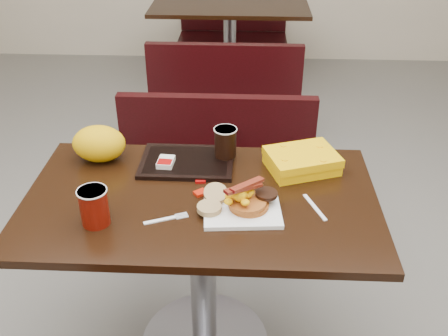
{
  "coord_description": "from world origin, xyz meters",
  "views": [
    {
      "loc": [
        0.15,
        -1.44,
        1.75
      ],
      "look_at": [
        0.08,
        0.08,
        0.82
      ],
      "focal_mm": 41.39,
      "sensor_mm": 36.0,
      "label": 1
    }
  ],
  "objects_px": {
    "table_far": "(230,51)",
    "fork": "(160,220)",
    "coffee_cup_near": "(94,207)",
    "paper_bag": "(99,144)",
    "bench_far_n": "(233,27)",
    "bench_near_n": "(215,181)",
    "bench_far_s": "(226,86)",
    "knife": "(315,207)",
    "tray": "(187,162)",
    "table_near": "(203,278)",
    "pancake_stack": "(249,203)",
    "platter": "(242,210)",
    "coffee_cup_far": "(225,142)",
    "clamshell": "(302,161)",
    "hashbrown_sleeve_left": "(166,162)"
  },
  "relations": [
    {
      "from": "coffee_cup_near",
      "to": "bench_far_n",
      "type": "bearing_deg",
      "value": 84.77
    },
    {
      "from": "table_near",
      "to": "clamshell",
      "type": "distance_m",
      "value": 0.58
    },
    {
      "from": "bench_near_n",
      "to": "pancake_stack",
      "type": "relative_size",
      "value": 7.63
    },
    {
      "from": "table_near",
      "to": "paper_bag",
      "type": "relative_size",
      "value": 6.04
    },
    {
      "from": "fork",
      "to": "coffee_cup_far",
      "type": "xyz_separation_m",
      "value": [
        0.19,
        0.4,
        0.07
      ]
    },
    {
      "from": "table_near",
      "to": "coffee_cup_near",
      "type": "relative_size",
      "value": 9.72
    },
    {
      "from": "knife",
      "to": "clamshell",
      "type": "relative_size",
      "value": 0.62
    },
    {
      "from": "fork",
      "to": "coffee_cup_far",
      "type": "bearing_deg",
      "value": 42.09
    },
    {
      "from": "bench_near_n",
      "to": "paper_bag",
      "type": "bearing_deg",
      "value": -130.35
    },
    {
      "from": "bench_far_n",
      "to": "platter",
      "type": "distance_m",
      "value": 3.41
    },
    {
      "from": "coffee_cup_near",
      "to": "clamshell",
      "type": "xyz_separation_m",
      "value": [
        0.67,
        0.36,
        -0.03
      ]
    },
    {
      "from": "table_far",
      "to": "coffee_cup_far",
      "type": "xyz_separation_m",
      "value": [
        0.07,
        -2.34,
        0.45
      ]
    },
    {
      "from": "pancake_stack",
      "to": "clamshell",
      "type": "distance_m",
      "value": 0.33
    },
    {
      "from": "fork",
      "to": "paper_bag",
      "type": "relative_size",
      "value": 0.72
    },
    {
      "from": "coffee_cup_near",
      "to": "tray",
      "type": "relative_size",
      "value": 0.36
    },
    {
      "from": "bench_far_n",
      "to": "platter",
      "type": "relative_size",
      "value": 4.03
    },
    {
      "from": "table_far",
      "to": "fork",
      "type": "bearing_deg",
      "value": -92.49
    },
    {
      "from": "coffee_cup_far",
      "to": "bench_far_n",
      "type": "bearing_deg",
      "value": 91.35
    },
    {
      "from": "knife",
      "to": "clamshell",
      "type": "distance_m",
      "value": 0.25
    },
    {
      "from": "bench_far_s",
      "to": "paper_bag",
      "type": "height_order",
      "value": "paper_bag"
    },
    {
      "from": "coffee_cup_near",
      "to": "platter",
      "type": "bearing_deg",
      "value": 9.79
    },
    {
      "from": "knife",
      "to": "paper_bag",
      "type": "bearing_deg",
      "value": -130.59
    },
    {
      "from": "bench_near_n",
      "to": "tray",
      "type": "xyz_separation_m",
      "value": [
        -0.07,
        -0.49,
        0.4
      ]
    },
    {
      "from": "fork",
      "to": "tray",
      "type": "xyz_separation_m",
      "value": [
        0.05,
        0.35,
        0.01
      ]
    },
    {
      "from": "bench_far_s",
      "to": "clamshell",
      "type": "distance_m",
      "value": 1.79
    },
    {
      "from": "pancake_stack",
      "to": "coffee_cup_near",
      "type": "xyz_separation_m",
      "value": [
        -0.48,
        -0.09,
        0.03
      ]
    },
    {
      "from": "table_far",
      "to": "knife",
      "type": "height_order",
      "value": "knife"
    },
    {
      "from": "pancake_stack",
      "to": "tray",
      "type": "height_order",
      "value": "pancake_stack"
    },
    {
      "from": "pancake_stack",
      "to": "tray",
      "type": "xyz_separation_m",
      "value": [
        -0.23,
        0.28,
        -0.02
      ]
    },
    {
      "from": "fork",
      "to": "tray",
      "type": "height_order",
      "value": "tray"
    },
    {
      "from": "fork",
      "to": "tray",
      "type": "distance_m",
      "value": 0.36
    },
    {
      "from": "table_far",
      "to": "fork",
      "type": "xyz_separation_m",
      "value": [
        -0.12,
        -2.74,
        0.38
      ]
    },
    {
      "from": "table_near",
      "to": "hashbrown_sleeve_left",
      "type": "bearing_deg",
      "value": 128.98
    },
    {
      "from": "coffee_cup_near",
      "to": "paper_bag",
      "type": "height_order",
      "value": "paper_bag"
    },
    {
      "from": "knife",
      "to": "tray",
      "type": "height_order",
      "value": "tray"
    },
    {
      "from": "bench_far_s",
      "to": "coffee_cup_near",
      "type": "distance_m",
      "value": 2.13
    },
    {
      "from": "bench_far_n",
      "to": "tray",
      "type": "bearing_deg",
      "value": -91.31
    },
    {
      "from": "coffee_cup_near",
      "to": "coffee_cup_far",
      "type": "bearing_deg",
      "value": 46.9
    },
    {
      "from": "pancake_stack",
      "to": "fork",
      "type": "height_order",
      "value": "pancake_stack"
    },
    {
      "from": "bench_far_n",
      "to": "bench_near_n",
      "type": "bearing_deg",
      "value": -90.0
    },
    {
      "from": "fork",
      "to": "coffee_cup_far",
      "type": "relative_size",
      "value": 1.28
    },
    {
      "from": "table_far",
      "to": "hashbrown_sleeve_left",
      "type": "height_order",
      "value": "hashbrown_sleeve_left"
    },
    {
      "from": "platter",
      "to": "coffee_cup_near",
      "type": "xyz_separation_m",
      "value": [
        -0.46,
        -0.08,
        0.05
      ]
    },
    {
      "from": "bench_far_s",
      "to": "knife",
      "type": "distance_m",
      "value": 2.02
    },
    {
      "from": "platter",
      "to": "bench_near_n",
      "type": "bearing_deg",
      "value": 95.74
    },
    {
      "from": "coffee_cup_far",
      "to": "paper_bag",
      "type": "height_order",
      "value": "paper_bag"
    },
    {
      "from": "table_near",
      "to": "table_far",
      "type": "height_order",
      "value": "same"
    },
    {
      "from": "bench_far_n",
      "to": "knife",
      "type": "distance_m",
      "value": 3.39
    },
    {
      "from": "table_near",
      "to": "knife",
      "type": "xyz_separation_m",
      "value": [
        0.38,
        -0.05,
        0.38
      ]
    },
    {
      "from": "bench_far_n",
      "to": "coffee_cup_near",
      "type": "distance_m",
      "value": 3.5
    }
  ]
}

